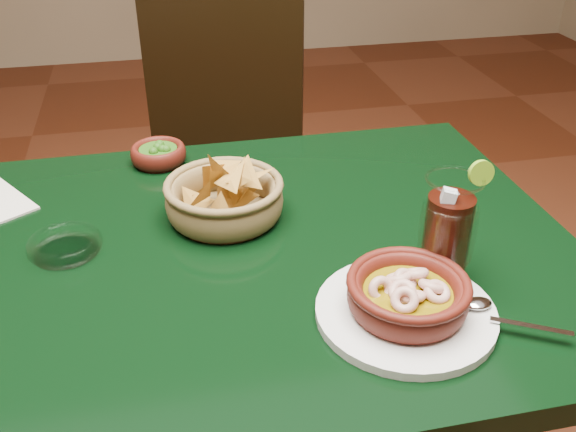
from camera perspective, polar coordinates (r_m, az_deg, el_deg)
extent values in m
cube|color=black|center=(1.02, -7.97, -4.14)|extent=(1.20, 0.80, 0.04)
cylinder|color=black|center=(1.62, 11.24, -5.83)|extent=(0.06, 0.06, 0.71)
cube|color=black|center=(1.70, -6.43, 1.56)|extent=(0.56, 0.56, 0.04)
cylinder|color=black|center=(1.73, -13.50, -8.38)|extent=(0.04, 0.04, 0.48)
cylinder|color=black|center=(1.66, -0.49, -9.32)|extent=(0.04, 0.04, 0.48)
cylinder|color=black|center=(2.02, -10.44, -1.51)|extent=(0.04, 0.04, 0.48)
cylinder|color=black|center=(1.96, 0.52, -2.03)|extent=(0.04, 0.04, 0.48)
cube|color=black|center=(1.78, -5.73, 12.07)|extent=(0.42, 0.16, 0.47)
cylinder|color=silver|center=(0.89, 10.39, -8.43)|extent=(0.24, 0.24, 0.01)
cylinder|color=#44110B|center=(0.88, 10.46, -7.89)|extent=(0.14, 0.14, 0.01)
torus|color=#44110B|center=(0.87, 10.57, -6.95)|extent=(0.18, 0.18, 0.04)
torus|color=#44110B|center=(0.86, 10.69, -5.92)|extent=(0.17, 0.17, 0.01)
cylinder|color=#6D5806|center=(0.87, 10.59, -6.76)|extent=(0.12, 0.12, 0.01)
torus|color=#D5AA97|center=(0.87, 12.64, -6.13)|extent=(0.05, 0.05, 0.03)
torus|color=#D5AA97|center=(0.88, 11.25, -5.03)|extent=(0.05, 0.05, 0.03)
torus|color=#D5AA97|center=(0.87, 10.36, -5.70)|extent=(0.04, 0.04, 0.04)
torus|color=#D5AA97|center=(0.87, 9.75, -5.46)|extent=(0.04, 0.04, 0.03)
torus|color=#D5AA97|center=(0.86, 8.25, -6.48)|extent=(0.05, 0.03, 0.05)
torus|color=#D5AA97|center=(0.85, 10.11, -6.63)|extent=(0.04, 0.04, 0.04)
torus|color=#D5AA97|center=(0.83, 10.33, -7.36)|extent=(0.05, 0.05, 0.04)
torus|color=#D5AA97|center=(0.85, 10.95, -7.05)|extent=(0.05, 0.05, 0.03)
torus|color=#D5AA97|center=(0.86, 13.11, -6.60)|extent=(0.04, 0.04, 0.03)
cube|color=silver|center=(0.89, 20.82, -9.18)|extent=(0.09, 0.06, 0.00)
ellipsoid|color=silver|center=(0.90, 16.53, -7.45)|extent=(0.04, 0.03, 0.01)
cylinder|color=olive|center=(1.09, -5.59, 0.12)|extent=(0.17, 0.17, 0.01)
torus|color=olive|center=(1.08, -5.67, 1.41)|extent=(0.23, 0.23, 0.06)
torus|color=olive|center=(1.06, -5.75, 2.78)|extent=(0.20, 0.20, 0.01)
cone|color=#C38B34|center=(1.08, -2.96, 3.60)|extent=(0.08, 0.08, 0.04)
cone|color=#C38B34|center=(1.11, -7.47, 2.37)|extent=(0.08, 0.07, 0.09)
cone|color=#C38B34|center=(1.04, -5.11, 3.31)|extent=(0.09, 0.10, 0.05)
cone|color=#C38B34|center=(1.09, -6.90, 3.76)|extent=(0.09, 0.06, 0.10)
cone|color=#C38B34|center=(1.04, -7.68, 1.89)|extent=(0.08, 0.08, 0.07)
cone|color=#C38B34|center=(1.08, -5.00, 2.56)|extent=(0.09, 0.07, 0.07)
cone|color=#C38B34|center=(1.08, -8.32, 1.14)|extent=(0.10, 0.05, 0.09)
cone|color=#C38B34|center=(1.08, -5.38, 1.58)|extent=(0.09, 0.04, 0.09)
cone|color=#C38B34|center=(1.04, -3.81, 3.65)|extent=(0.09, 0.06, 0.07)
cone|color=#C38B34|center=(1.04, -4.22, 3.57)|extent=(0.06, 0.10, 0.09)
cone|color=#C38B34|center=(1.07, -6.14, 3.45)|extent=(0.10, 0.05, 0.09)
cone|color=#C38B34|center=(1.04, -6.09, 0.31)|extent=(0.07, 0.06, 0.07)
cone|color=#C38B34|center=(1.10, -5.83, 4.12)|extent=(0.07, 0.07, 0.07)
cone|color=#C38B34|center=(1.08, -4.38, 1.72)|extent=(0.09, 0.05, 0.10)
cone|color=#C38B34|center=(1.08, -3.42, 2.39)|extent=(0.07, 0.08, 0.07)
cone|color=#C38B34|center=(1.07, -6.09, 4.01)|extent=(0.07, 0.07, 0.09)
cylinder|color=#44110B|center=(1.29, -11.37, 4.76)|extent=(0.09, 0.09, 0.01)
torus|color=#44110B|center=(1.29, -11.45, 5.46)|extent=(0.13, 0.13, 0.04)
cylinder|color=#19470C|center=(1.28, -11.47, 5.71)|extent=(0.07, 0.07, 0.01)
sphere|color=#19470C|center=(1.27, -11.87, 5.61)|extent=(0.02, 0.02, 0.02)
sphere|color=#19470C|center=(1.29, -11.34, 6.23)|extent=(0.02, 0.02, 0.02)
sphere|color=#19470C|center=(1.27, -10.79, 5.82)|extent=(0.02, 0.02, 0.02)
sphere|color=#19470C|center=(1.27, -11.08, 5.84)|extent=(0.02, 0.02, 0.02)
sphere|color=#19470C|center=(1.28, -11.50, 5.99)|extent=(0.02, 0.02, 0.02)
cylinder|color=white|center=(0.97, 13.40, -5.27)|extent=(0.08, 0.08, 0.01)
torus|color=white|center=(0.92, 13.99, -1.27)|extent=(0.16, 0.16, 0.09)
cylinder|color=black|center=(0.93, 13.89, -1.96)|extent=(0.07, 0.07, 0.13)
cube|color=silver|center=(0.92, 14.23, 1.21)|extent=(0.03, 0.03, 0.03)
cube|color=silver|center=(0.90, 14.11, -0.26)|extent=(0.03, 0.03, 0.03)
cube|color=silver|center=(0.90, 14.08, 0.94)|extent=(0.03, 0.03, 0.03)
cube|color=silver|center=(0.89, 14.09, 1.69)|extent=(0.03, 0.02, 0.02)
torus|color=white|center=(0.89, 14.64, 3.15)|extent=(0.08, 0.08, 0.00)
cylinder|color=#72A61C|center=(0.90, 16.80, 3.69)|extent=(0.04, 0.01, 0.04)
cylinder|color=white|center=(1.05, -19.12, -2.93)|extent=(0.10, 0.10, 0.01)
torus|color=white|center=(1.05, -19.23, -2.42)|extent=(0.12, 0.12, 0.03)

